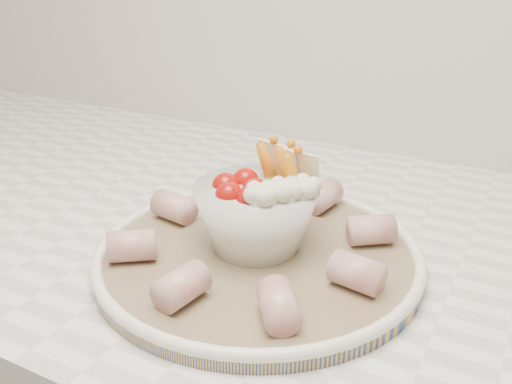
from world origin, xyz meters
The scene contains 3 objects.
serving_platter centered at (-0.01, 1.36, 0.93)m, with size 0.38×0.38×0.02m.
veggie_bowl centered at (-0.02, 1.37, 0.98)m, with size 0.13×0.13×0.11m.
cured_meat_rolls centered at (-0.01, 1.36, 0.95)m, with size 0.28×0.28×0.03m.
Camera 1 is at (0.22, 0.92, 1.22)m, focal length 40.00 mm.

